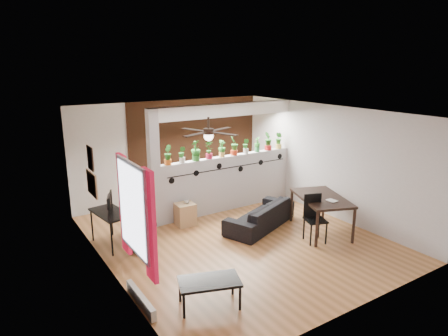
# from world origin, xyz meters

# --- Properties ---
(room_shell) EXTENTS (6.30, 7.10, 2.90)m
(room_shell) POSITION_xyz_m (0.00, 0.00, 1.30)
(room_shell) COLOR #945D30
(room_shell) RESTS_ON ground
(partition_wall) EXTENTS (3.60, 0.18, 1.35)m
(partition_wall) POSITION_xyz_m (0.80, 1.50, 0.68)
(partition_wall) COLOR #BCBCC1
(partition_wall) RESTS_ON ground
(ceiling_header) EXTENTS (3.60, 0.18, 0.30)m
(ceiling_header) POSITION_xyz_m (0.80, 1.50, 2.45)
(ceiling_header) COLOR white
(ceiling_header) RESTS_ON room_shell
(pier_column) EXTENTS (0.22, 0.20, 2.60)m
(pier_column) POSITION_xyz_m (-1.11, 1.50, 1.30)
(pier_column) COLOR #BCBCC1
(pier_column) RESTS_ON ground
(brick_panel) EXTENTS (3.90, 0.05, 2.60)m
(brick_panel) POSITION_xyz_m (0.80, 2.97, 1.30)
(brick_panel) COLOR #A75830
(brick_panel) RESTS_ON ground
(vine_decal) EXTENTS (3.31, 0.01, 0.30)m
(vine_decal) POSITION_xyz_m (0.80, 1.40, 1.08)
(vine_decal) COLOR black
(vine_decal) RESTS_ON partition_wall
(window_assembly) EXTENTS (0.09, 1.30, 1.55)m
(window_assembly) POSITION_xyz_m (-2.56, -1.20, 1.51)
(window_assembly) COLOR white
(window_assembly) RESTS_ON room_shell
(baseboard_heater) EXTENTS (0.08, 1.00, 0.18)m
(baseboard_heater) POSITION_xyz_m (-2.54, -1.20, 0.09)
(baseboard_heater) COLOR beige
(baseboard_heater) RESTS_ON ground
(corkboard) EXTENTS (0.03, 0.60, 0.45)m
(corkboard) POSITION_xyz_m (-2.58, 0.95, 1.35)
(corkboard) COLOR #976E49
(corkboard) RESTS_ON room_shell
(framed_art) EXTENTS (0.03, 0.34, 0.44)m
(framed_art) POSITION_xyz_m (-2.58, 0.90, 1.85)
(framed_art) COLOR #8C7259
(framed_art) RESTS_ON room_shell
(ceiling_fan) EXTENTS (1.19, 1.19, 0.43)m
(ceiling_fan) POSITION_xyz_m (-0.80, -0.30, 2.31)
(ceiling_fan) COLOR black
(ceiling_fan) RESTS_ON room_shell
(potted_plant_0) EXTENTS (0.23, 0.26, 0.44)m
(potted_plant_0) POSITION_xyz_m (-0.78, 1.50, 1.58)
(potted_plant_0) COLOR orange
(potted_plant_0) RESTS_ON partition_wall
(potted_plant_1) EXTENTS (0.23, 0.23, 0.38)m
(potted_plant_1) POSITION_xyz_m (-0.43, 1.50, 1.55)
(potted_plant_1) COLOR silver
(potted_plant_1) RESTS_ON partition_wall
(potted_plant_2) EXTENTS (0.32, 0.29, 0.48)m
(potted_plant_2) POSITION_xyz_m (-0.08, 1.50, 1.60)
(potted_plant_2) COLOR #33812F
(potted_plant_2) RESTS_ON partition_wall
(potted_plant_3) EXTENTS (0.27, 0.24, 0.44)m
(potted_plant_3) POSITION_xyz_m (0.27, 1.50, 1.58)
(potted_plant_3) COLOR #B01C3A
(potted_plant_3) RESTS_ON partition_wall
(potted_plant_4) EXTENTS (0.23, 0.20, 0.40)m
(potted_plant_4) POSITION_xyz_m (0.62, 1.50, 1.56)
(potted_plant_4) COLOR gold
(potted_plant_4) RESTS_ON partition_wall
(potted_plant_5) EXTENTS (0.30, 0.27, 0.47)m
(potted_plant_5) POSITION_xyz_m (0.98, 1.50, 1.60)
(potted_plant_5) COLOR red
(potted_plant_5) RESTS_ON partition_wall
(potted_plant_6) EXTENTS (0.21, 0.23, 0.37)m
(potted_plant_6) POSITION_xyz_m (1.33, 1.50, 1.55)
(potted_plant_6) COLOR silver
(potted_plant_6) RESTS_ON partition_wall
(potted_plant_7) EXTENTS (0.19, 0.22, 0.37)m
(potted_plant_7) POSITION_xyz_m (1.68, 1.50, 1.55)
(potted_plant_7) COLOR #308544
(potted_plant_7) RESTS_ON partition_wall
(potted_plant_8) EXTENTS (0.31, 0.32, 0.48)m
(potted_plant_8) POSITION_xyz_m (2.03, 1.50, 1.60)
(potted_plant_8) COLOR red
(potted_plant_8) RESTS_ON partition_wall
(potted_plant_9) EXTENTS (0.19, 0.23, 0.43)m
(potted_plant_9) POSITION_xyz_m (2.38, 1.50, 1.58)
(potted_plant_9) COLOR #E0C14F
(potted_plant_9) RESTS_ON partition_wall
(sofa) EXTENTS (1.94, 1.33, 0.53)m
(sofa) POSITION_xyz_m (0.78, 0.19, 0.26)
(sofa) COLOR black
(sofa) RESTS_ON ground
(cube_shelf) EXTENTS (0.43, 0.39, 0.50)m
(cube_shelf) POSITION_xyz_m (-0.56, 1.16, 0.25)
(cube_shelf) COLOR tan
(cube_shelf) RESTS_ON ground
(cup) EXTENTS (0.15, 0.15, 0.09)m
(cup) POSITION_xyz_m (-0.51, 1.16, 0.55)
(cup) COLOR gray
(cup) RESTS_ON cube_shelf
(computer_desk) EXTENTS (0.64, 1.03, 0.70)m
(computer_desk) POSITION_xyz_m (-2.25, 1.05, 0.63)
(computer_desk) COLOR black
(computer_desk) RESTS_ON ground
(monitor) EXTENTS (0.32, 0.16, 0.18)m
(monitor) POSITION_xyz_m (-2.25, 1.20, 0.79)
(monitor) COLOR black
(monitor) RESTS_ON computer_desk
(office_chair) EXTENTS (0.54, 0.55, 1.04)m
(office_chair) POSITION_xyz_m (-1.86, 0.59, 0.46)
(office_chair) COLOR black
(office_chair) RESTS_ON ground
(dining_table) EXTENTS (1.32, 1.65, 0.78)m
(dining_table) POSITION_xyz_m (1.71, -0.72, 0.70)
(dining_table) COLOR black
(dining_table) RESTS_ON ground
(book) EXTENTS (0.16, 0.21, 0.02)m
(book) POSITION_xyz_m (1.61, -1.02, 0.79)
(book) COLOR gray
(book) RESTS_ON dining_table
(folding_chair) EXTENTS (0.50, 0.50, 0.97)m
(folding_chair) POSITION_xyz_m (1.27, -0.94, 0.57)
(folding_chair) COLOR black
(folding_chair) RESTS_ON ground
(coffee_table) EXTENTS (1.02, 0.77, 0.42)m
(coffee_table) POSITION_xyz_m (-1.68, -1.77, 0.38)
(coffee_table) COLOR black
(coffee_table) RESTS_ON ground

